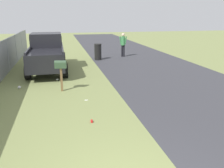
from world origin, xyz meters
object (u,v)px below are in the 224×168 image
at_px(trash_bin, 98,52).
at_px(pedestrian, 123,43).
at_px(mailbox, 61,67).
at_px(pickup_truck, 47,51).

bearing_deg(trash_bin, pedestrian, -67.18).
xyz_separation_m(mailbox, trash_bin, (6.78, -2.66, -0.47)).
distance_m(mailbox, pedestrian, 9.01).
bearing_deg(mailbox, pedestrian, -22.18).
distance_m(trash_bin, pedestrian, 2.31).
relative_size(trash_bin, pedestrian, 0.64).
relative_size(pickup_truck, trash_bin, 4.75).
xyz_separation_m(pickup_truck, pedestrian, (3.43, -5.46, -0.07)).
bearing_deg(pedestrian, trash_bin, -52.76).
distance_m(mailbox, pickup_truck, 4.29).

